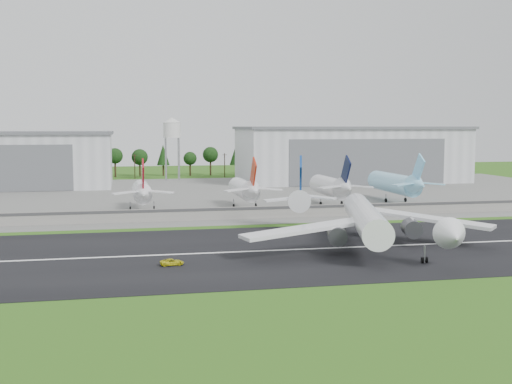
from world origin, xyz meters
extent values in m
plane|color=#295514|center=(0.00, 0.00, 0.00)|extent=(600.00, 600.00, 0.00)
cube|color=black|center=(0.00, 10.00, 0.05)|extent=(320.00, 60.00, 0.10)
cube|color=white|center=(0.00, 10.00, 0.11)|extent=(220.00, 1.00, 0.02)
cube|color=slate|center=(0.00, 120.00, 0.05)|extent=(320.00, 150.00, 0.10)
cube|color=gray|center=(0.00, 55.00, 1.75)|extent=(240.00, 0.50, 3.50)
cube|color=#38383A|center=(0.00, 54.70, 3.00)|extent=(240.00, 0.12, 0.70)
cube|color=silver|center=(75.00, 165.00, 12.00)|extent=(100.00, 45.00, 24.00)
cube|color=#595B60|center=(75.00, 165.00, 24.60)|extent=(102.00, 47.00, 1.20)
cube|color=#595B60|center=(75.00, 142.35, 10.08)|extent=(70.00, 0.30, 19.68)
cylinder|color=#99999E|center=(-8.00, 182.00, 10.00)|extent=(0.50, 0.50, 20.00)
cylinder|color=#99999E|center=(-2.00, 188.00, 10.00)|extent=(0.50, 0.50, 20.00)
cylinder|color=silver|center=(-5.00, 185.00, 23.50)|extent=(8.00, 8.00, 7.00)
cone|color=silver|center=(-5.00, 185.00, 28.20)|extent=(8.40, 8.40, 2.40)
cylinder|color=white|center=(21.54, 10.00, 6.20)|extent=(17.42, 43.94, 5.80)
cone|color=white|center=(28.26, -14.08, 6.20)|extent=(7.20, 7.34, 5.80)
cone|color=white|center=(14.41, 35.52, 7.40)|extent=(7.73, 10.15, 5.51)
cube|color=navy|center=(14.54, 35.04, 12.70)|extent=(3.05, 9.32, 11.13)
cube|color=white|center=(36.52, 12.11, 5.40)|extent=(24.06, 23.28, 2.65)
cylinder|color=#333338|center=(31.63, 9.18, 3.80)|extent=(5.14, 6.32, 3.80)
cube|color=white|center=(19.36, 36.39, 7.80)|extent=(9.27, 7.65, 0.98)
cube|color=white|center=(7.63, 4.04, 5.40)|extent=(28.51, 11.38, 2.65)
cylinder|color=#333338|center=(13.33, 4.07, 3.80)|extent=(5.14, 6.32, 3.80)
cube|color=white|center=(9.73, 33.70, 7.80)|extent=(9.13, 3.57, 0.98)
cube|color=#99999E|center=(22.61, 6.15, 1.70)|extent=(17.70, 31.58, 3.20)
cylinder|color=black|center=(16.40, 11.68, 0.85)|extent=(0.79, 1.55, 1.50)
imported|color=gold|center=(-19.51, 0.15, 0.70)|extent=(4.51, 2.53, 1.19)
cylinder|color=white|center=(-22.38, 80.00, 5.66)|extent=(5.31, 24.00, 5.31)
cone|color=white|center=(-22.38, 64.50, 6.66)|extent=(5.05, 7.00, 5.05)
cube|color=maroon|center=(-22.38, 65.00, 11.46)|extent=(0.45, 8.59, 10.02)
cylinder|color=#99999E|center=(-25.88, 78.00, 1.50)|extent=(0.32, 0.32, 3.00)
cylinder|color=#99999E|center=(-18.88, 78.00, 1.50)|extent=(0.32, 0.32, 3.00)
cylinder|color=black|center=(-25.88, 78.00, 0.80)|extent=(0.40, 1.40, 1.40)
cylinder|color=white|center=(8.88, 80.00, 5.79)|extent=(5.59, 24.00, 5.59)
cone|color=white|center=(8.88, 64.50, 6.79)|extent=(5.31, 7.00, 5.31)
cube|color=#AE220D|center=(8.88, 65.00, 11.59)|extent=(0.45, 8.59, 10.02)
cylinder|color=#99999E|center=(5.38, 78.00, 1.50)|extent=(0.32, 0.32, 3.00)
cylinder|color=#99999E|center=(12.38, 78.00, 1.50)|extent=(0.32, 0.32, 3.00)
cylinder|color=black|center=(5.38, 78.00, 0.80)|extent=(0.40, 1.40, 1.40)
cylinder|color=silver|center=(36.88, 80.00, 6.05)|extent=(6.10, 24.00, 6.10)
cone|color=silver|center=(36.88, 64.50, 7.05)|extent=(5.80, 7.00, 5.80)
cube|color=black|center=(36.88, 65.00, 11.85)|extent=(0.45, 8.59, 10.02)
cylinder|color=#99999E|center=(33.38, 78.00, 1.50)|extent=(0.32, 0.32, 3.00)
cylinder|color=#99999E|center=(40.38, 78.00, 1.50)|extent=(0.32, 0.32, 3.00)
cylinder|color=black|center=(33.38, 78.00, 0.80)|extent=(0.40, 1.40, 1.40)
cylinder|color=#91D9FA|center=(61.07, 85.00, 6.26)|extent=(6.53, 30.00, 6.53)
cone|color=#91D9FA|center=(61.07, 66.50, 7.26)|extent=(6.20, 7.00, 6.20)
cube|color=#7ACCFA|center=(61.07, 67.00, 12.06)|extent=(0.45, 8.59, 10.02)
cylinder|color=#99999E|center=(57.57, 83.00, 1.50)|extent=(0.32, 0.32, 3.00)
cylinder|color=#99999E|center=(64.57, 83.00, 1.50)|extent=(0.32, 0.32, 3.00)
cylinder|color=black|center=(57.57, 83.00, 0.80)|extent=(0.40, 1.40, 1.40)
camera|label=1|loc=(-28.01, -115.00, 25.21)|focal=45.00mm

